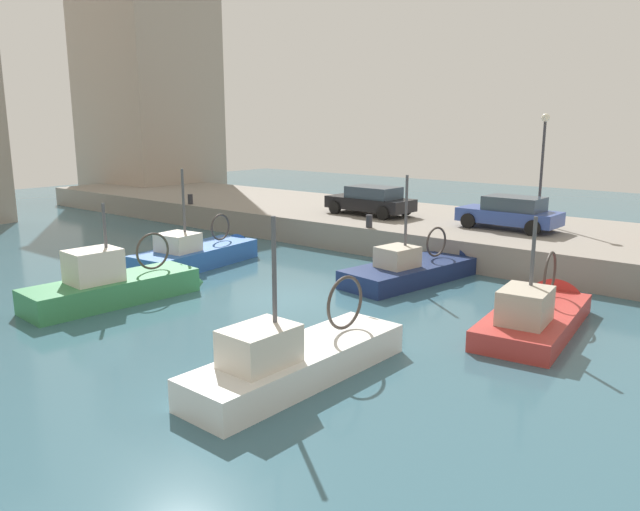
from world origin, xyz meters
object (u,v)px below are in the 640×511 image
(parked_car_black, at_px, (371,200))
(fishing_boat_white, at_px, (307,370))
(fishing_boat_navy, at_px, (417,277))
(fishing_boat_green, at_px, (122,295))
(mooring_bollard_south, at_px, (369,221))
(mooring_bollard_mid, at_px, (190,199))
(fishing_boat_blue, at_px, (202,262))
(fishing_boat_red, at_px, (538,322))
(parked_car_blue, at_px, (510,213))
(quay_streetlamp, at_px, (543,150))

(parked_car_black, bearing_deg, fishing_boat_white, -150.17)
(fishing_boat_navy, bearing_deg, fishing_boat_green, 144.31)
(mooring_bollard_south, xyz_separation_m, mooring_bollard_mid, (0.00, 12.00, 0.00))
(fishing_boat_blue, distance_m, parked_car_black, 9.33)
(fishing_boat_white, height_order, parked_car_black, fishing_boat_white)
(fishing_boat_blue, bearing_deg, mooring_bollard_mid, 53.24)
(fishing_boat_white, relative_size, mooring_bollard_mid, 12.25)
(fishing_boat_red, distance_m, fishing_boat_green, 12.95)
(fishing_boat_blue, xyz_separation_m, parked_car_black, (8.90, -2.16, 1.82))
(fishing_boat_green, bearing_deg, fishing_boat_navy, -35.69)
(fishing_boat_red, height_order, parked_car_blue, fishing_boat_red)
(fishing_boat_red, relative_size, quay_streetlamp, 1.30)
(quay_streetlamp, bearing_deg, fishing_boat_red, -159.25)
(fishing_boat_red, height_order, fishing_boat_navy, fishing_boat_navy)
(fishing_boat_white, distance_m, fishing_boat_navy, 9.59)
(fishing_boat_white, distance_m, parked_car_black, 17.09)
(fishing_boat_red, height_order, parked_car_black, fishing_boat_red)
(parked_car_blue, bearing_deg, fishing_boat_white, -174.21)
(fishing_boat_blue, xyz_separation_m, fishing_boat_navy, (3.39, -8.05, -0.01))
(fishing_boat_blue, distance_m, fishing_boat_white, 12.12)
(fishing_boat_white, bearing_deg, quay_streetlamp, 3.79)
(mooring_bollard_south, bearing_deg, fishing_boat_white, -151.20)
(fishing_boat_blue, xyz_separation_m, fishing_boat_white, (-5.85, -10.62, 0.03))
(fishing_boat_blue, height_order, mooring_bollard_mid, fishing_boat_blue)
(mooring_bollard_south, height_order, mooring_bollard_mid, same)
(fishing_boat_white, bearing_deg, fishing_boat_red, -22.67)
(fishing_boat_navy, distance_m, parked_car_black, 8.26)
(fishing_boat_green, distance_m, parked_car_black, 14.06)
(fishing_boat_navy, distance_m, parked_car_blue, 6.20)
(mooring_bollard_mid, bearing_deg, fishing_boat_red, -102.92)
(quay_streetlamp, bearing_deg, mooring_bollard_mid, 108.11)
(fishing_boat_blue, bearing_deg, mooring_bollard_south, -35.77)
(fishing_boat_green, bearing_deg, parked_car_black, -0.72)
(parked_car_black, height_order, parked_car_blue, parked_car_blue)
(parked_car_black, xyz_separation_m, parked_car_blue, (0.33, -6.93, 0.00))
(fishing_boat_white, bearing_deg, mooring_bollard_south, 28.80)
(mooring_bollard_south, bearing_deg, fishing_boat_green, 168.51)
(fishing_boat_blue, height_order, mooring_bollard_south, fishing_boat_blue)
(parked_car_black, height_order, mooring_bollard_mid, parked_car_black)
(fishing_boat_navy, height_order, mooring_bollard_south, fishing_boat_navy)
(fishing_boat_white, xyz_separation_m, fishing_boat_green, (0.80, 8.63, 0.03))
(fishing_boat_green, distance_m, mooring_bollard_mid, 14.69)
(fishing_boat_red, bearing_deg, parked_car_black, 54.89)
(fishing_boat_blue, height_order, parked_car_blue, fishing_boat_blue)
(fishing_boat_navy, bearing_deg, mooring_bollard_south, 57.71)
(fishing_boat_red, relative_size, mooring_bollard_mid, 11.43)
(fishing_boat_blue, relative_size, fishing_boat_red, 1.01)
(fishing_boat_white, bearing_deg, mooring_bollard_mid, 57.62)
(fishing_boat_red, bearing_deg, fishing_boat_navy, 65.71)
(fishing_boat_blue, bearing_deg, fishing_boat_navy, -67.15)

